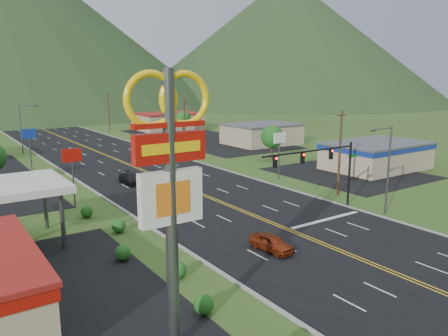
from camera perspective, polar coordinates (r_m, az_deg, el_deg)
ground at (r=33.51m, az=22.77°, el=-13.16°), size 500.00×500.00×0.00m
road at (r=33.51m, az=22.77°, el=-13.16°), size 20.00×460.00×0.04m
curb_west at (r=26.33m, az=9.87°, el=-19.48°), size 0.30×460.00×0.14m
pylon_sign at (r=20.57m, az=-7.05°, el=-0.33°), size 4.32×0.60×14.00m
traffic_signal at (r=45.05m, az=12.90°, el=0.82°), size 13.10×0.43×7.00m
streetlight_east at (r=46.25m, az=20.50°, el=0.46°), size 3.28×0.25×9.00m
streetlight_west at (r=87.52m, az=-24.82°, el=5.05°), size 3.28×0.25×9.00m
building_east_near at (r=70.42m, az=19.27°, el=1.73°), size 15.40×10.40×4.10m
building_east_mid at (r=92.44m, az=4.92°, el=4.48°), size 14.40×11.40×4.30m
building_east_far at (r=119.50m, az=-7.34°, el=6.08°), size 16.40×12.40×4.50m
pole_sign_west_a at (r=48.25m, az=-19.23°, el=0.82°), size 2.00×0.18×6.40m
pole_sign_west_b at (r=69.51m, az=-24.10°, el=3.57°), size 2.00×0.18×6.40m
pole_sign_east_a at (r=59.47m, az=7.27°, el=3.30°), size 2.00×0.18×6.40m
pole_sign_east_b at (r=85.85m, az=-7.12°, el=5.83°), size 2.00×0.18×6.40m
tree_east_a at (r=74.45m, az=6.30°, el=4.08°), size 3.84×3.84×5.82m
tree_east_b at (r=107.87m, az=-5.38°, el=6.40°), size 3.84×3.84×5.82m
utility_pole_a at (r=52.89m, az=14.89°, el=2.06°), size 1.60×0.28×10.00m
utility_pole_b at (r=81.70m, az=-5.18°, el=5.63°), size 1.60×0.28×10.00m
utility_pole_c at (r=118.10m, az=-14.82°, el=7.12°), size 1.60×0.28×10.00m
utility_pole_d at (r=156.26m, az=-19.86°, el=7.82°), size 1.60×0.28×10.00m
mountain_ne at (r=260.11m, az=8.03°, el=16.20°), size 180.00×180.00×70.00m
car_red_near at (r=35.47m, az=6.24°, el=-9.70°), size 1.98×4.13×1.36m
car_dark_mid at (r=58.40m, az=-12.13°, el=-1.38°), size 1.94×4.73×1.37m
car_red_far at (r=74.82m, az=-11.04°, el=1.52°), size 1.66×4.47×1.46m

